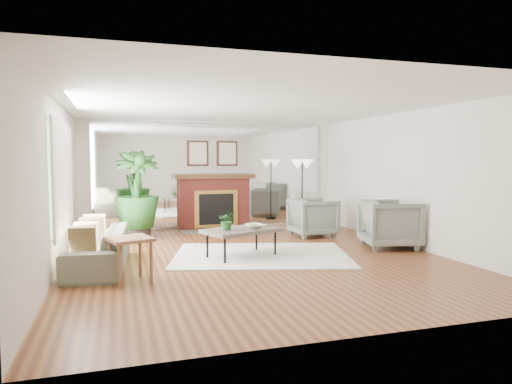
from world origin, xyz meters
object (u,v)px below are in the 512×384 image
object	(u,v)px
fireplace	(214,200)
floor_lamp	(302,170)
side_table	(130,245)
coffee_table	(242,231)
potted_ficus	(137,193)
sofa	(98,249)
armchair_back	(313,217)
armchair_front	(390,224)

from	to	relation	value
fireplace	floor_lamp	world-z (taller)	fireplace
fireplace	side_table	distance (m)	4.67
coffee_table	potted_ficus	size ratio (longest dim) A/B	0.77
side_table	floor_lamp	xyz separation A→B (m)	(3.84, 3.32, 0.88)
fireplace	sofa	xyz separation A→B (m)	(-2.45, -3.28, -0.36)
fireplace	side_table	bearing A→B (deg)	-115.61
sofa	potted_ficus	size ratio (longest dim) A/B	1.12
armchair_back	floor_lamp	bearing A→B (deg)	-4.87
coffee_table	floor_lamp	distance (m)	3.24
sofa	side_table	bearing A→B (deg)	29.22
floor_lamp	coffee_table	bearing A→B (deg)	-131.27
coffee_table	sofa	bearing A→B (deg)	-178.49
floor_lamp	armchair_back	bearing A→B (deg)	-93.73
potted_ficus	armchair_front	bearing A→B (deg)	-25.45
fireplace	sofa	world-z (taller)	fireplace
potted_ficus	floor_lamp	distance (m)	3.64
coffee_table	floor_lamp	xyz separation A→B (m)	(2.05, 2.33, 0.93)
sofa	floor_lamp	xyz separation A→B (m)	(4.27, 2.39, 1.08)
potted_ficus	fireplace	bearing A→B (deg)	31.44
coffee_table	armchair_back	size ratio (longest dim) A/B	1.58
side_table	potted_ficus	world-z (taller)	potted_ficus
side_table	sofa	bearing A→B (deg)	114.80
fireplace	floor_lamp	bearing A→B (deg)	-26.02
armchair_back	potted_ficus	size ratio (longest dim) A/B	0.49
armchair_front	potted_ficus	distance (m)	4.89
fireplace	armchair_back	xyz separation A→B (m)	(1.78, -1.60, -0.26)
armchair_back	potted_ficus	world-z (taller)	potted_ficus
floor_lamp	armchair_front	bearing A→B (deg)	-71.25
coffee_table	armchair_back	distance (m)	2.57
armchair_front	side_table	size ratio (longest dim) A/B	1.50
armchair_back	potted_ficus	bearing A→B (deg)	80.70
armchair_front	sofa	bearing A→B (deg)	105.11
potted_ficus	coffee_table	bearing A→B (deg)	-53.72
armchair_back	side_table	distance (m)	4.61
sofa	potted_ficus	world-z (taller)	potted_ficus
fireplace	side_table	xyz separation A→B (m)	(-2.02, -4.21, -0.16)
fireplace	floor_lamp	distance (m)	2.15
potted_ficus	armchair_back	bearing A→B (deg)	-8.17
side_table	potted_ficus	size ratio (longest dim) A/B	0.36
armchair_front	fireplace	bearing A→B (deg)	53.23
armchair_front	floor_lamp	bearing A→B (deg)	32.73
sofa	armchair_front	size ratio (longest dim) A/B	2.08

